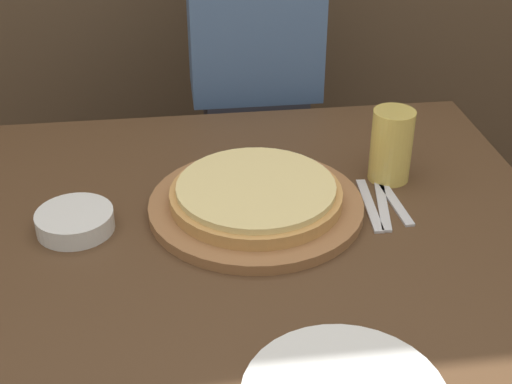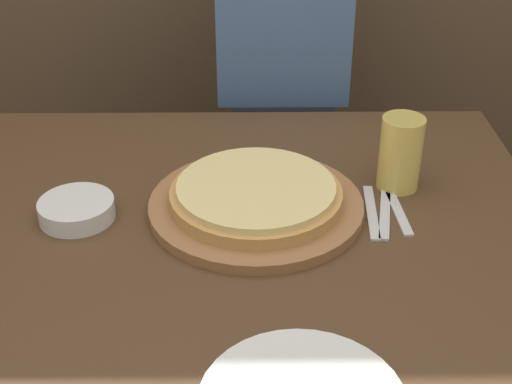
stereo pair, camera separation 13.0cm
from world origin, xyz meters
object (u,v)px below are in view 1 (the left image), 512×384
Objects in this scene: beer_glass at (392,143)px; dinner_knife at (382,204)px; side_bowl at (75,221)px; fork at (369,205)px; pizza_on_board at (256,199)px; diner_person at (254,107)px; spoon at (395,203)px.

dinner_knife is at bearing -111.79° from beer_glass.
side_bowl is at bearing -179.06° from dinner_knife.
fork is at bearing 180.00° from dinner_knife.
side_bowl is 0.76× the size of dinner_knife.
pizza_on_board is 0.61m from diner_person.
diner_person is at bearing 57.42° from side_bowl.
side_bowl is 0.59m from spoon.
beer_glass is 0.11× the size of diner_person.
side_bowl is 0.89× the size of spoon.
diner_person reaches higher than fork.
dinner_knife is at bearing 0.00° from fork.
pizza_on_board is at bearing 177.28° from spoon.
pizza_on_board reaches higher than side_bowl.
side_bowl is (-0.60, -0.11, -0.06)m from beer_glass.
beer_glass reaches higher than dinner_knife.
beer_glass is 0.94× the size of spoon.
fork is at bearing 180.00° from spoon.
side_bowl is at bearing -122.58° from diner_person.
side_bowl is 0.75m from diner_person.
dinner_knife is (0.24, -0.01, -0.02)m from pizza_on_board.
fork is 0.64m from diner_person.
pizza_on_board reaches higher than fork.
pizza_on_board is 0.26m from spoon.
fork is 1.18× the size of spoon.
pizza_on_board is 2.18× the size of dinner_knife.
dinner_knife is (0.03, 0.00, 0.00)m from fork.
side_bowl is at bearing -179.02° from fork.
dinner_knife is 0.14× the size of diner_person.
diner_person is (0.40, 0.63, -0.08)m from side_bowl.
fork is at bearing -123.16° from beer_glass.
beer_glass is at bearing 68.21° from dinner_knife.
diner_person is (-0.16, 0.62, -0.07)m from dinner_knife.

